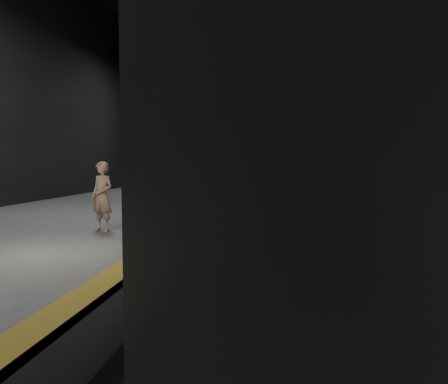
# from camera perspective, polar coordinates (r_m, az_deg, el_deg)

# --- Properties ---
(ground) EXTENTS (44.00, 44.00, 0.00)m
(ground) POSITION_cam_1_polar(r_m,az_deg,el_deg) (14.69, 9.55, -7.29)
(ground) COLOR black
(ground) RESTS_ON ground
(platform_left) EXTENTS (9.00, 43.80, 1.00)m
(platform_left) POSITION_cam_1_polar(r_m,az_deg,el_deg) (16.17, -18.15, -4.60)
(platform_left) COLOR #535350
(platform_left) RESTS_ON ground
(tactile_strip) EXTENTS (0.50, 43.80, 0.01)m
(tactile_strip) POSITION_cam_1_polar(r_m,az_deg,el_deg) (14.77, -3.13, -3.23)
(tactile_strip) COLOR #92621A
(tactile_strip) RESTS_ON platform_left
(track) EXTENTS (2.40, 43.00, 0.24)m
(track) POSITION_cam_1_polar(r_m,az_deg,el_deg) (14.68, 9.55, -7.03)
(track) COLOR #3F3328
(track) RESTS_ON ground
(train) EXTENTS (3.15, 21.03, 5.62)m
(train) POSITION_cam_1_polar(r_m,az_deg,el_deg) (13.12, 9.90, 5.13)
(train) COLOR #A0A2A7
(train) RESTS_ON ground
(woman) EXTENTS (0.80, 0.68, 1.87)m
(woman) POSITION_cam_1_polar(r_m,az_deg,el_deg) (12.04, -15.62, -0.57)
(woman) COLOR tan
(woman) RESTS_ON platform_left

